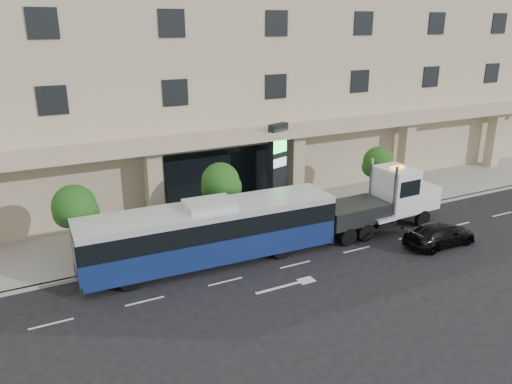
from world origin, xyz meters
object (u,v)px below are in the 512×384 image
city_bus (210,231)px  black_sedan (440,234)px  signage_pylon (278,166)px  tow_truck (384,201)px

city_bus → black_sedan: size_ratio=3.01×
city_bus → signage_pylon: signage_pylon is taller
black_sedan → signage_pylon: signage_pylon is taller
tow_truck → black_sedan: bearing=-73.1°
black_sedan → city_bus: bearing=71.9°
city_bus → signage_pylon: size_ratio=2.36×
city_bus → tow_truck: (11.17, -0.50, -0.01)m
city_bus → black_sedan: (12.34, -3.96, -1.09)m
city_bus → signage_pylon: (6.87, 5.08, 1.34)m
black_sedan → signage_pylon: 10.83m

